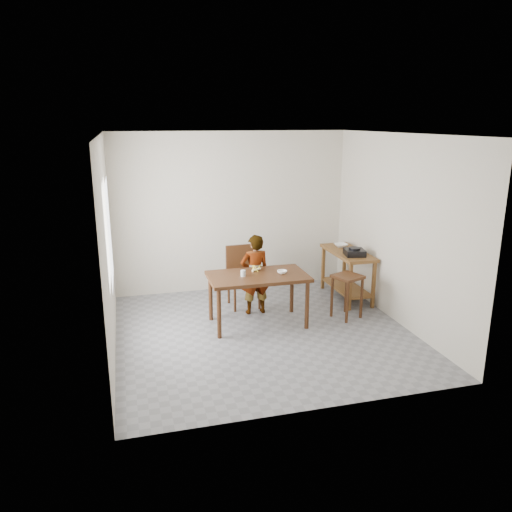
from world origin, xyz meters
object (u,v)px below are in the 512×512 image
object	(u,v)px
dining_chair	(244,277)
stool	(347,296)
child	(255,274)
dining_table	(258,300)
prep_counter	(347,275)

from	to	relation	value
dining_chair	stool	size ratio (longest dim) A/B	1.45
stool	dining_chair	bearing A→B (deg)	148.22
child	stool	distance (m)	1.41
dining_table	stool	xyz separation A→B (m)	(1.35, -0.09, -0.05)
child	dining_chair	world-z (taller)	child
child	dining_chair	size ratio (longest dim) A/B	1.29
dining_chair	dining_table	bearing A→B (deg)	-90.52
dining_table	prep_counter	world-z (taller)	prep_counter
dining_table	stool	world-z (taller)	dining_table
prep_counter	child	xyz separation A→B (m)	(-1.65, -0.26, 0.22)
child	stool	xyz separation A→B (m)	(1.28, -0.53, -0.29)
prep_counter	dining_chair	xyz separation A→B (m)	(-1.74, 0.06, 0.08)
dining_table	child	world-z (taller)	child
dining_table	dining_chair	world-z (taller)	dining_chair
child	dining_chair	bearing A→B (deg)	-76.46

